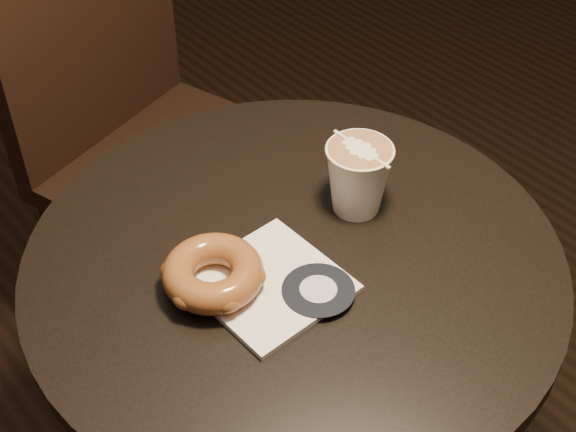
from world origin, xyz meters
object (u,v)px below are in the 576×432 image
at_px(cafe_table, 293,350).
at_px(latte_cup, 358,179).
at_px(doughnut, 213,273).
at_px(chair, 135,101).
at_px(pastry_bag, 270,284).

xyz_separation_m(cafe_table, latte_cup, (0.12, 0.01, 0.25)).
bearing_deg(latte_cup, doughnut, 179.54).
bearing_deg(chair, pastry_bag, -122.71).
xyz_separation_m(chair, doughnut, (-0.23, -0.59, 0.16)).
height_order(cafe_table, doughnut, doughnut).
relative_size(cafe_table, doughnut, 6.03).
height_order(chair, latte_cup, chair).
relative_size(cafe_table, chair, 0.68).
bearing_deg(latte_cup, pastry_bag, -167.98).
bearing_deg(pastry_bag, doughnut, 141.92).
relative_size(chair, latte_cup, 10.97).
height_order(doughnut, latte_cup, latte_cup).
bearing_deg(chair, doughnut, -128.52).
xyz_separation_m(pastry_bag, doughnut, (-0.06, 0.04, 0.02)).
height_order(chair, pastry_bag, chair).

